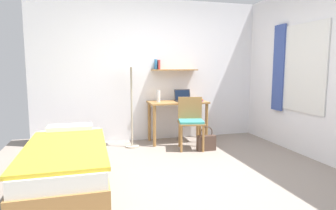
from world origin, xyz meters
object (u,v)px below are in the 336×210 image
object	(u,v)px
bed	(67,163)
desk	(178,109)
standing_lamp	(131,66)
book_stack	(197,100)
laptop	(183,98)
water_bottle	(158,96)
desk_chair	(191,120)
handbag	(206,142)

from	to	relation	value
bed	desk	size ratio (longest dim) A/B	1.94
standing_lamp	book_stack	bearing A→B (deg)	4.70
laptop	water_bottle	bearing A→B (deg)	-174.78
laptop	desk_chair	bearing A→B (deg)	-93.49
desk	laptop	bearing A→B (deg)	11.46
laptop	book_stack	distance (m)	0.26
water_bottle	handbag	world-z (taller)	water_bottle
desk	desk_chair	xyz separation A→B (m)	(0.08, -0.49, -0.11)
desk_chair	book_stack	xyz separation A→B (m)	(0.29, 0.45, 0.28)
standing_lamp	handbag	xyz separation A→B (m)	(1.15, -0.54, -1.25)
standing_lamp	bed	bearing A→B (deg)	-125.97
bed	desk	world-z (taller)	desk
bed	laptop	bearing A→B (deg)	37.70
desk	desk_chair	distance (m)	0.51
desk	standing_lamp	xyz separation A→B (m)	(-0.86, -0.14, 0.79)
desk	book_stack	distance (m)	0.41
desk	water_bottle	xyz separation A→B (m)	(-0.36, -0.02, 0.25)
bed	water_bottle	size ratio (longest dim) A/B	9.66
bed	desk_chair	distance (m)	2.16
desk_chair	standing_lamp	size ratio (longest dim) A/B	0.54
laptop	handbag	xyz separation A→B (m)	(0.18, -0.70, -0.66)
handbag	desk_chair	bearing A→B (deg)	137.94
standing_lamp	handbag	world-z (taller)	standing_lamp
handbag	laptop	bearing A→B (deg)	104.08
bed	book_stack	xyz separation A→B (m)	(2.20, 1.44, 0.53)
desk	bed	bearing A→B (deg)	-141.07
laptop	water_bottle	xyz separation A→B (m)	(-0.47, -0.04, 0.05)
standing_lamp	laptop	distance (m)	1.15
bed	water_bottle	bearing A→B (deg)	44.81
standing_lamp	laptop	bearing A→B (deg)	9.57
desk	book_stack	bearing A→B (deg)	-6.27
desk	desk_chair	world-z (taller)	desk_chair
standing_lamp	water_bottle	world-z (taller)	standing_lamp
book_stack	bed	bearing A→B (deg)	-146.79
water_bottle	handbag	size ratio (longest dim) A/B	0.52
bed	handbag	world-z (taller)	bed
water_bottle	book_stack	world-z (taller)	water_bottle
desk	water_bottle	size ratio (longest dim) A/B	4.97
book_stack	desk	bearing A→B (deg)	173.73
standing_lamp	book_stack	xyz separation A→B (m)	(1.23, 0.10, -0.62)
laptop	book_stack	bearing A→B (deg)	-13.88
bed	standing_lamp	size ratio (longest dim) A/B	1.29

